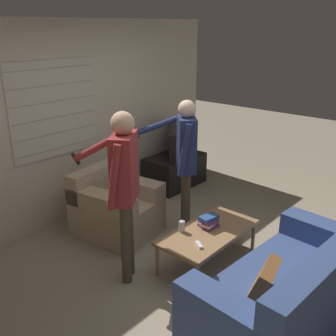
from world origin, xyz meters
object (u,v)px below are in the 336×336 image
floor_fan (145,188)px  tv (175,142)px  soda_can (182,227)px  couch_blue (290,296)px  person_right_standing (185,153)px  armchair_beige (115,208)px  spare_remote (199,245)px  book_stack (209,221)px  coffee_table (208,234)px  person_left_standing (124,177)px

floor_fan → tv: bearing=5.5°
soda_can → floor_fan: soda_can is taller
couch_blue → person_right_standing: size_ratio=1.10×
armchair_beige → spare_remote: bearing=77.1°
book_stack → soda_can: 0.31m
armchair_beige → coffee_table: bearing=90.7°
person_left_standing → book_stack: (0.83, -0.43, -0.65)m
person_right_standing → soda_can: bearing=171.0°
coffee_table → spare_remote: 0.33m
armchair_beige → person_left_standing: 1.25m
armchair_beige → tv: bearing=-173.9°
floor_fan → book_stack: bearing=-111.8°
person_right_standing → armchair_beige: bearing=82.7°
person_right_standing → book_stack: size_ratio=7.45×
coffee_table → book_stack: book_stack is taller
person_left_standing → soda_can: person_left_standing is taller
book_stack → soda_can: bearing=150.9°
armchair_beige → person_right_standing: (0.53, -0.68, 0.73)m
armchair_beige → tv: size_ratio=1.39×
tv → spare_remote: tv is taller
armchair_beige → person_left_standing: person_left_standing is taller
floor_fan → person_right_standing: bearing=-109.8°
person_right_standing → spare_remote: 1.15m
soda_can → floor_fan: 1.71m
coffee_table → person_left_standing: bearing=147.9°
couch_blue → book_stack: size_ratio=8.20×
soda_can → spare_remote: size_ratio=0.96×
couch_blue → floor_fan: couch_blue is taller
armchair_beige → person_right_standing: person_right_standing is taller
soda_can → spare_remote: (-0.11, -0.31, -0.05)m
coffee_table → couch_blue: bearing=-109.0°
person_right_standing → person_left_standing: bearing=140.8°
person_right_standing → soda_can: (-0.53, -0.40, -0.60)m
armchair_beige → soda_can: bearing=81.6°
soda_can → spare_remote: soda_can is taller
couch_blue → coffee_table: (0.38, 1.10, 0.01)m
person_left_standing → spare_remote: 1.02m
coffee_table → spare_remote: (-0.31, -0.11, 0.05)m
couch_blue → coffee_table: 1.17m
person_left_standing → book_stack: bearing=-62.2°
person_left_standing → spare_remote: (0.44, -0.58, -0.70)m
tv → person_left_standing: person_left_standing is taller
spare_remote → floor_fan: bearing=92.5°
spare_remote → floor_fan: (1.02, 1.74, -0.20)m
couch_blue → person_right_standing: person_right_standing is taller
couch_blue → book_stack: couch_blue is taller
tv → floor_fan: (-0.76, -0.07, -0.52)m
book_stack → floor_fan: (0.63, 1.59, -0.26)m
person_left_standing → person_right_standing: size_ratio=1.04×
soda_can → book_stack: bearing=-29.1°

